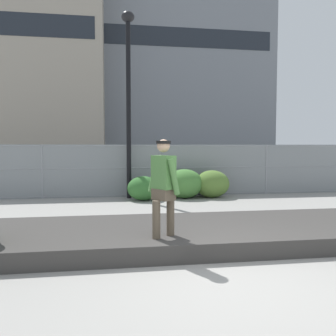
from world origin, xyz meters
name	(u,v)px	position (x,y,z in m)	size (l,w,h in m)	color
ground_plane	(238,282)	(0.00, 0.00, 0.00)	(120.00, 120.00, 0.00)	gray
gravel_berm	(201,233)	(0.00, 2.01, 0.15)	(15.55, 2.51, 0.30)	#3D3A38
skateboard	(164,252)	(-0.81, 1.29, 0.06)	(0.78, 0.61, 0.07)	#9E5B33
skater	(163,187)	(-0.81, 1.29, 1.12)	(0.66, 0.61, 1.83)	gray
chain_fence	(160,170)	(0.00, 8.03, 0.93)	(16.24, 0.06, 1.85)	gray
street_lamp	(128,82)	(-1.11, 7.68, 3.96)	(0.44, 0.44, 6.30)	black
parked_car_near	(41,168)	(-4.82, 11.61, 0.84)	(4.45, 2.05, 1.66)	navy
parked_car_mid	(178,166)	(1.38, 11.98, 0.84)	(4.51, 2.18, 1.66)	#B7BABF
library_building	(19,64)	(-13.22, 41.48, 12.03)	(20.77, 11.61, 24.06)	#9E9384
office_block	(167,73)	(6.32, 48.43, 12.91)	(28.30, 15.08, 25.83)	slate
shrub_left	(143,188)	(-0.67, 7.08, 0.40)	(1.04, 0.85, 0.81)	#336B2D
shrub_center	(184,184)	(0.77, 7.38, 0.50)	(1.30, 1.06, 1.00)	#477F38
shrub_right	(212,184)	(1.76, 7.40, 0.48)	(1.23, 1.01, 0.95)	#567A33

